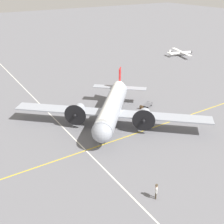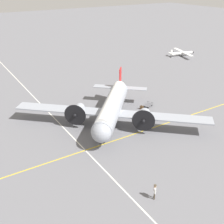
{
  "view_description": "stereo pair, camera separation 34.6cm",
  "coord_description": "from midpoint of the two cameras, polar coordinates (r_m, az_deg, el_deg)",
  "views": [
    {
      "loc": [
        -19.76,
        -30.88,
        19.61
      ],
      "look_at": [
        0.0,
        0.0,
        1.75
      ],
      "focal_mm": 45.0,
      "sensor_mm": 36.0,
      "label": 1
    },
    {
      "loc": [
        -19.47,
        -31.07,
        19.61
      ],
      "look_at": [
        0.0,
        0.0,
        1.75
      ],
      "focal_mm": 45.0,
      "sensor_mm": 36.0,
      "label": 2
    }
  ],
  "objects": [
    {
      "name": "crew_foreground",
      "position": [
        28.29,
        9.04,
        -15.41
      ],
      "size": [
        0.39,
        0.49,
        1.68
      ],
      "rotation": [
        0.0,
        0.0,
        0.97
      ],
      "color": "#473D2D",
      "rests_on": "ground_plane"
    },
    {
      "name": "light_aircraft_distant",
      "position": [
        79.83,
        14.24,
        11.56
      ],
      "size": [
        7.09,
        9.31,
        1.84
      ],
      "rotation": [
        0.0,
        0.0,
        6.01
      ],
      "color": "white",
      "rests_on": "ground_plane"
    },
    {
      "name": "ground_plane",
      "position": [
        41.58,
        0.24,
        -2.17
      ],
      "size": [
        300.0,
        300.0,
        0.0
      ],
      "primitive_type": "plane",
      "color": "slate"
    },
    {
      "name": "apron_line_eastwest",
      "position": [
        38.38,
        3.79,
        -4.81
      ],
      "size": [
        120.0,
        0.16,
        0.01
      ],
      "color": "gold",
      "rests_on": "ground_plane"
    },
    {
      "name": "apron_line_northsouth",
      "position": [
        38.86,
        -8.18,
        -4.62
      ],
      "size": [
        0.16,
        120.0,
        0.01
      ],
      "color": "silver",
      "rests_on": "ground_plane"
    },
    {
      "name": "suitcase_near_door",
      "position": [
        45.92,
        6.42,
        0.9
      ],
      "size": [
        0.4,
        0.14,
        0.6
      ],
      "color": "#47331E",
      "rests_on": "ground_plane"
    },
    {
      "name": "baggage_cart",
      "position": [
        46.96,
        7.51,
        1.42
      ],
      "size": [
        1.9,
        1.62,
        0.56
      ],
      "rotation": [
        0.0,
        0.0,
        3.54
      ],
      "color": "#56565B",
      "rests_on": "ground_plane"
    },
    {
      "name": "suitcase_upright_spare",
      "position": [
        45.9,
        6.11,
        0.95
      ],
      "size": [
        0.38,
        0.14,
        0.66
      ],
      "color": "#47331E",
      "rests_on": "ground_plane"
    },
    {
      "name": "airliner_main",
      "position": [
        40.01,
        0.13,
        0.8
      ],
      "size": [
        22.21,
        20.53,
        6.01
      ],
      "rotation": [
        0.0,
        0.0,
        3.97
      ],
      "color": "#9399A3",
      "rests_on": "ground_plane"
    }
  ]
}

